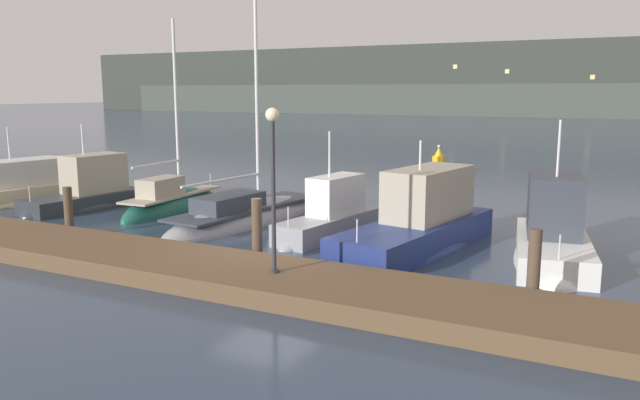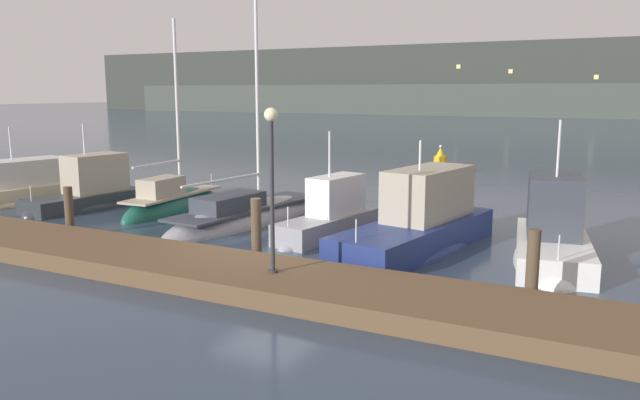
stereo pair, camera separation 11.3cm
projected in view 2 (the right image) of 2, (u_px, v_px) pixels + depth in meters
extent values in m
plane|color=#2D3D51|center=(266.00, 260.00, 17.36)|extent=(400.00, 400.00, 0.00)
cube|color=brown|center=(220.00, 272.00, 15.45)|extent=(35.33, 2.80, 0.45)
cylinder|color=#4C3D2D|center=(69.00, 212.00, 20.01)|extent=(0.28, 0.28, 1.64)
cylinder|color=#4C3D2D|center=(256.00, 232.00, 16.77)|extent=(0.28, 0.28, 1.82)
cylinder|color=#4C3D2D|center=(532.00, 268.00, 13.56)|extent=(0.28, 0.28, 1.71)
ellipsoid|color=beige|center=(12.00, 202.00, 26.41)|extent=(3.75, 7.57, 0.97)
cube|color=beige|center=(11.00, 194.00, 26.36)|extent=(3.42, 6.82, 0.69)
cube|color=silver|center=(26.00, 172.00, 26.76)|extent=(2.22, 3.44, 1.09)
cube|color=black|center=(58.00, 165.00, 27.86)|extent=(1.47, 0.50, 0.49)
cylinder|color=silver|center=(10.00, 144.00, 26.10)|extent=(0.07, 0.07, 1.40)
ellipsoid|color=#2D3338|center=(86.00, 208.00, 25.08)|extent=(2.69, 5.58, 1.28)
cube|color=#2D3338|center=(85.00, 201.00, 25.03)|extent=(2.46, 5.02, 0.60)
cube|color=#A39984|center=(95.00, 173.00, 25.27)|extent=(1.64, 2.52, 1.54)
cube|color=black|center=(117.00, 165.00, 26.09)|extent=(1.18, 0.46, 0.68)
cylinder|color=silver|center=(84.00, 139.00, 24.69)|extent=(0.07, 0.07, 1.24)
cylinder|color=silver|center=(31.00, 193.00, 23.13)|extent=(0.04, 0.04, 0.60)
ellipsoid|color=#195647|center=(174.00, 211.00, 24.58)|extent=(1.87, 5.90, 1.69)
cube|color=#A39984|center=(173.00, 194.00, 24.46)|extent=(1.57, 4.95, 0.08)
cube|color=#A39984|center=(161.00, 187.00, 23.77)|extent=(1.03, 1.91, 0.71)
cylinder|color=silver|center=(177.00, 107.00, 24.30)|extent=(0.12, 0.12, 6.73)
cylinder|color=silver|center=(157.00, 164.00, 23.43)|extent=(0.25, 2.73, 0.09)
cylinder|color=silver|center=(211.00, 179.00, 26.83)|extent=(0.04, 0.04, 0.50)
ellipsoid|color=gray|center=(248.00, 222.00, 22.50)|extent=(2.89, 8.42, 1.52)
cube|color=#333842|center=(248.00, 207.00, 22.41)|extent=(2.42, 7.07, 0.08)
cube|color=#333842|center=(229.00, 202.00, 21.53)|extent=(1.50, 2.75, 0.55)
cylinder|color=silver|center=(256.00, 53.00, 22.02)|extent=(0.12, 0.12, 10.87)
cylinder|color=silver|center=(223.00, 180.00, 21.16)|extent=(0.48, 3.86, 0.09)
cylinder|color=silver|center=(307.00, 187.00, 25.50)|extent=(0.04, 0.04, 0.50)
ellipsoid|color=gray|center=(328.00, 237.00, 20.17)|extent=(2.12, 4.97, 0.93)
cube|color=gray|center=(328.00, 226.00, 20.11)|extent=(1.93, 4.48, 0.69)
cube|color=silver|center=(336.00, 195.00, 20.33)|extent=(1.26, 2.24, 1.25)
cube|color=black|center=(352.00, 185.00, 21.06)|extent=(0.86, 0.38, 0.56)
cylinder|color=silver|center=(330.00, 154.00, 19.79)|extent=(0.07, 0.07, 1.46)
cylinder|color=silver|center=(288.00, 217.00, 18.40)|extent=(0.04, 0.04, 0.60)
ellipsoid|color=navy|center=(415.00, 250.00, 18.43)|extent=(3.45, 7.74, 1.26)
cube|color=navy|center=(415.00, 236.00, 18.36)|extent=(3.15, 6.97, 0.85)
cube|color=#A39984|center=(429.00, 193.00, 18.74)|extent=(2.04, 3.50, 1.53)
cube|color=black|center=(451.00, 180.00, 19.87)|extent=(1.34, 0.51, 0.68)
cylinder|color=silver|center=(420.00, 155.00, 18.06)|extent=(0.07, 0.07, 0.86)
cylinder|color=silver|center=(356.00, 231.00, 15.77)|extent=(0.04, 0.04, 0.60)
ellipsoid|color=white|center=(551.00, 262.00, 17.17)|extent=(2.95, 5.95, 1.26)
cube|color=white|center=(552.00, 250.00, 17.11)|extent=(2.70, 5.37, 0.70)
cube|color=#333842|center=(554.00, 204.00, 17.44)|extent=(1.78, 2.70, 1.66)
cube|color=black|center=(553.00, 189.00, 18.47)|extent=(1.25, 0.51, 0.74)
cylinder|color=silver|center=(559.00, 149.00, 16.74)|extent=(0.07, 0.07, 1.53)
cylinder|color=silver|center=(559.00, 247.00, 14.75)|extent=(0.04, 0.04, 0.60)
cylinder|color=gold|center=(440.00, 174.00, 35.03)|extent=(1.06, 1.06, 0.16)
cylinder|color=gold|center=(440.00, 164.00, 34.94)|extent=(0.71, 0.71, 0.90)
cone|color=gold|center=(440.00, 152.00, 34.82)|extent=(0.50, 0.50, 0.50)
sphere|color=#F9EAB7|center=(441.00, 146.00, 34.76)|extent=(0.16, 0.16, 0.16)
cylinder|color=#2D2D33|center=(273.00, 271.00, 14.63)|extent=(0.24, 0.24, 0.06)
cylinder|color=#2D2D33|center=(272.00, 197.00, 14.33)|extent=(0.10, 0.10, 3.47)
sphere|color=#F9EAB7|center=(271.00, 115.00, 14.01)|extent=(0.32, 0.32, 0.32)
cube|color=#333833|center=(594.00, 79.00, 119.94)|extent=(240.00, 16.00, 14.14)
cube|color=#3F463F|center=(436.00, 100.00, 124.55)|extent=(144.00, 10.00, 6.02)
cube|color=#F4DB8C|center=(458.00, 67.00, 123.46)|extent=(0.80, 0.10, 0.80)
cube|color=#F4DB8C|center=(596.00, 77.00, 112.46)|extent=(0.80, 0.10, 0.80)
cube|color=#F4DB8C|center=(566.00, 100.00, 115.31)|extent=(0.80, 0.10, 0.80)
cube|color=#F4DB8C|center=(511.00, 71.00, 119.08)|extent=(0.80, 0.10, 0.80)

